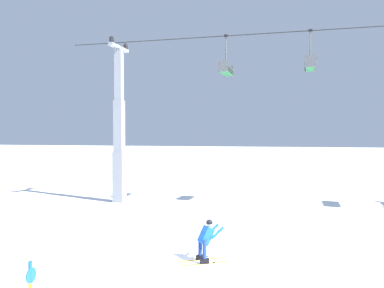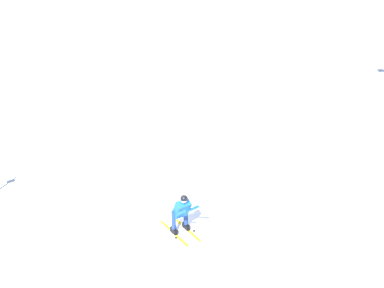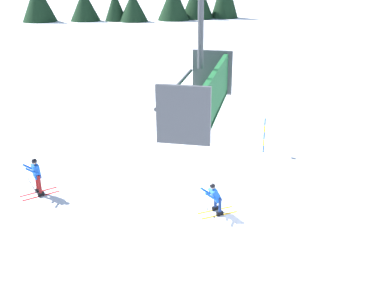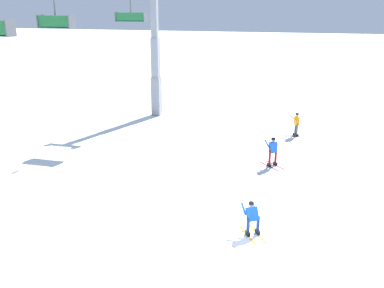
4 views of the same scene
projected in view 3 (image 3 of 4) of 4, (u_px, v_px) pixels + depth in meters
name	position (u px, v px, depth m)	size (l,w,h in m)	color
ground_plane	(228.00, 211.00, 18.09)	(260.00, 260.00, 0.00)	white
skier_carving_main	(215.00, 197.00, 17.60)	(1.60, 1.31, 1.48)	yellow
chairlift_seat_nearest	(206.00, 90.00, 5.42)	(0.61, 2.04, 2.23)	black
trail_marker_pole	(264.00, 134.00, 23.34)	(0.07, 0.28, 1.90)	blue
skier_distant_uphill	(36.00, 174.00, 19.01)	(1.51, 1.50, 1.73)	red
tree_line_ridge	(146.00, 1.00, 79.30)	(36.81, 17.67, 8.57)	black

